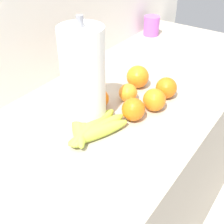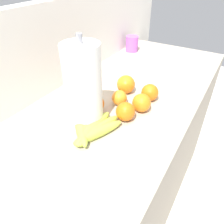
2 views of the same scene
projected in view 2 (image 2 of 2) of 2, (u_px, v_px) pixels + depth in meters
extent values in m
plane|color=beige|center=(120.00, 210.00, 1.52)|extent=(6.00, 6.00, 0.00)
cube|color=#ADA08C|center=(122.00, 165.00, 1.25)|extent=(1.58, 0.61, 0.93)
cube|color=silver|center=(73.00, 121.00, 1.28)|extent=(1.98, 0.06, 1.30)
ellipsoid|color=#B6C83F|center=(99.00, 132.00, 0.75)|extent=(0.20, 0.11, 0.04)
ellipsoid|color=#BCC73F|center=(97.00, 130.00, 0.76)|extent=(0.21, 0.08, 0.04)
ellipsoid|color=#B4C83F|center=(94.00, 128.00, 0.77)|extent=(0.21, 0.05, 0.04)
ellipsoid|color=#ABBE3F|center=(91.00, 128.00, 0.77)|extent=(0.20, 0.08, 0.04)
ellipsoid|color=#B2CB3F|center=(86.00, 128.00, 0.77)|extent=(0.19, 0.12, 0.04)
ellipsoid|color=#BCC83F|center=(84.00, 130.00, 0.76)|extent=(0.15, 0.12, 0.03)
ellipsoid|color=#ACC93F|center=(81.00, 127.00, 0.77)|extent=(0.18, 0.18, 0.04)
sphere|color=orange|center=(119.00, 98.00, 0.91)|extent=(0.06, 0.06, 0.06)
sphere|color=orange|center=(150.00, 93.00, 0.93)|extent=(0.07, 0.07, 0.07)
sphere|color=orange|center=(125.00, 112.00, 0.82)|extent=(0.07, 0.07, 0.07)
sphere|color=orange|center=(126.00, 84.00, 0.98)|extent=(0.08, 0.08, 0.08)
sphere|color=orange|center=(96.00, 104.00, 0.87)|extent=(0.07, 0.07, 0.07)
sphere|color=orange|center=(142.00, 103.00, 0.87)|extent=(0.08, 0.08, 0.08)
cylinder|color=white|center=(83.00, 87.00, 0.74)|extent=(0.13, 0.13, 0.30)
cylinder|color=gray|center=(83.00, 83.00, 0.73)|extent=(0.02, 0.02, 0.33)
cylinder|color=#B556BF|center=(132.00, 44.00, 1.43)|extent=(0.08, 0.08, 0.10)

